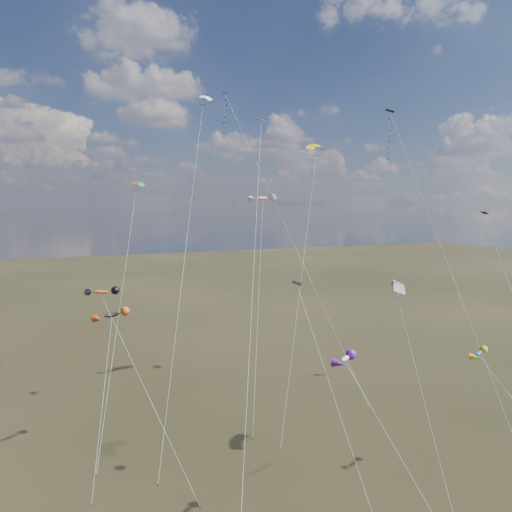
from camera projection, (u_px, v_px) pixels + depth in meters
name	position (u px, v px, depth m)	size (l,w,h in m)	color
diamond_black_high	(395.00, 150.00, 56.11)	(3.02, 24.57, 35.94)	black
diamond_navy_tall	(237.00, 132.00, 61.76)	(12.39, 18.62, 39.36)	#080E50
diamond_black_mid	(322.00, 360.00, 34.31)	(2.38, 11.30, 18.05)	black
diamond_navy_right	(486.00, 243.00, 57.61)	(1.87, 13.22, 23.23)	#090F46
diamond_orange_center	(256.00, 231.00, 41.48)	(11.14, 22.22, 33.29)	#D2621C
parafoil_yellow	(316.00, 146.00, 57.67)	(12.61, 14.45, 32.24)	yellow
parafoil_blue_white	(202.00, 99.00, 57.65)	(11.42, 21.71, 38.29)	#2077BB
parafoil_striped	(398.00, 284.00, 41.44)	(2.95, 10.77, 17.76)	gold
parafoil_tricolor	(136.00, 185.00, 55.46)	(7.51, 17.87, 27.24)	#FEF50C
novelty_black_orange	(112.00, 315.00, 43.11)	(4.39, 8.91, 14.22)	black
novelty_orange_black	(101.00, 293.00, 41.73)	(8.06, 11.27, 16.63)	orange
novelty_white_purple	(346.00, 360.00, 32.02)	(6.72, 7.62, 13.80)	silver
novelty_redwhite_stripe	(263.00, 199.00, 58.66)	(8.48, 14.12, 25.49)	red
novelty_blue_yellow	(480.00, 354.00, 39.05)	(5.28, 10.36, 11.84)	#1464B4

